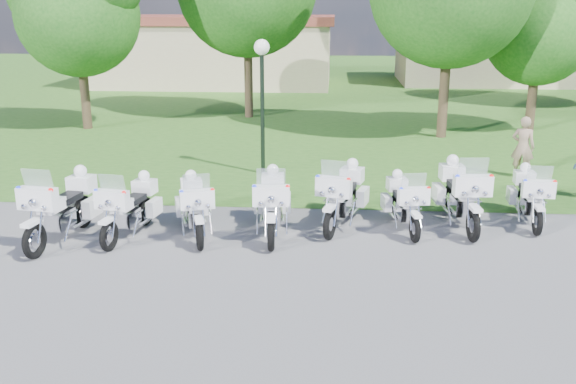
# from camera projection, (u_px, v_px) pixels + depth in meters

# --- Properties ---
(ground) EXTENTS (100.00, 100.00, 0.00)m
(ground) POSITION_uv_depth(u_px,v_px,m) (264.00, 254.00, 12.80)
(ground) COLOR slate
(ground) RESTS_ON ground
(grass_lawn) EXTENTS (100.00, 48.00, 0.01)m
(grass_lawn) POSITION_uv_depth(u_px,v_px,m) (312.00, 86.00, 38.63)
(grass_lawn) COLOR #2D601E
(grass_lawn) RESTS_ON ground
(motorcycle_0) EXTENTS (1.08, 2.58, 1.74)m
(motorcycle_0) POSITION_uv_depth(u_px,v_px,m) (63.00, 206.00, 13.41)
(motorcycle_0) COLOR black
(motorcycle_0) RESTS_ON ground
(motorcycle_1) EXTENTS (1.00, 2.28, 1.54)m
(motorcycle_1) POSITION_uv_depth(u_px,v_px,m) (130.00, 207.00, 13.68)
(motorcycle_1) COLOR black
(motorcycle_1) RESTS_ON ground
(motorcycle_2) EXTENTS (1.18, 2.22, 1.54)m
(motorcycle_2) POSITION_uv_depth(u_px,v_px,m) (195.00, 206.00, 13.73)
(motorcycle_2) COLOR black
(motorcycle_2) RESTS_ON ground
(motorcycle_3) EXTENTS (0.91, 2.46, 1.65)m
(motorcycle_3) POSITION_uv_depth(u_px,v_px,m) (272.00, 203.00, 13.78)
(motorcycle_3) COLOR black
(motorcycle_3) RESTS_ON ground
(motorcycle_4) EXTENTS (1.24, 2.42, 1.67)m
(motorcycle_4) POSITION_uv_depth(u_px,v_px,m) (343.00, 195.00, 14.33)
(motorcycle_4) COLOR black
(motorcycle_4) RESTS_ON ground
(motorcycle_5) EXTENTS (0.92, 2.13, 1.44)m
(motorcycle_5) POSITION_uv_depth(u_px,v_px,m) (404.00, 202.00, 14.13)
(motorcycle_5) COLOR black
(motorcycle_5) RESTS_ON ground
(motorcycle_6) EXTENTS (0.98, 2.61, 1.75)m
(motorcycle_6) POSITION_uv_depth(u_px,v_px,m) (460.00, 193.00, 14.31)
(motorcycle_6) COLOR black
(motorcycle_6) RESTS_ON ground
(motorcycle_7) EXTENTS (0.82, 2.23, 1.49)m
(motorcycle_7) POSITION_uv_depth(u_px,v_px,m) (530.00, 195.00, 14.54)
(motorcycle_7) COLOR black
(motorcycle_7) RESTS_ON ground
(lamp_post) EXTENTS (0.44, 0.44, 3.86)m
(lamp_post) POSITION_uv_depth(u_px,v_px,m) (262.00, 73.00, 18.04)
(lamp_post) COLOR black
(lamp_post) RESTS_ON ground
(tree_0) EXTENTS (5.48, 4.68, 7.31)m
(tree_0) POSITION_uv_depth(u_px,v_px,m) (76.00, 3.00, 24.33)
(tree_0) COLOR #38281C
(tree_0) RESTS_ON ground
(tree_3) EXTENTS (4.78, 4.07, 6.37)m
(tree_3) POSITION_uv_depth(u_px,v_px,m) (539.00, 20.00, 23.95)
(tree_3) COLOR #38281C
(tree_3) RESTS_ON ground
(building_west) EXTENTS (14.56, 8.32, 4.10)m
(building_west) POSITION_uv_depth(u_px,v_px,m) (215.00, 50.00, 39.41)
(building_west) COLOR tan
(building_west) RESTS_ON ground
(building_east) EXTENTS (11.44, 7.28, 4.10)m
(building_east) POSITION_uv_depth(u_px,v_px,m) (489.00, 49.00, 40.17)
(building_east) COLOR tan
(building_east) RESTS_ON ground
(bystander_a) EXTENTS (0.75, 0.64, 1.75)m
(bystander_a) POSITION_uv_depth(u_px,v_px,m) (523.00, 147.00, 18.26)
(bystander_a) COLOR gray
(bystander_a) RESTS_ON ground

